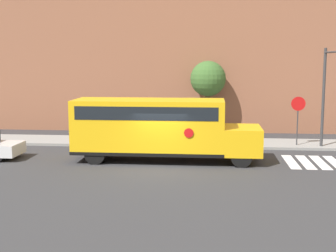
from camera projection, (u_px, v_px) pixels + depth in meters
The scene contains 8 objects.
ground_plane at pixel (159, 168), 21.58m from camera, with size 60.00×60.00×0.00m, color #333335.
sidewalk_strip at pixel (171, 142), 27.97m from camera, with size 44.00×3.00×0.15m.
building_backdrop at pixel (179, 65), 33.74m from camera, with size 32.00×4.00×9.16m.
crosswalk_stripes at pixel (335, 163), 22.78m from camera, with size 4.70×3.20×0.01m.
school_bus at pixel (157, 126), 23.03m from camera, with size 9.14×2.57×3.04m.
stop_sign at pixel (298, 113), 26.37m from camera, with size 0.80×0.10×2.92m.
traffic_light at pixel (330, 83), 24.51m from camera, with size 0.28×4.10×5.62m.
tree_near_sidewalk at pixel (208, 80), 30.76m from camera, with size 2.34×2.34×4.90m.
Camera 1 is at (2.36, -20.95, 5.01)m, focal length 50.00 mm.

